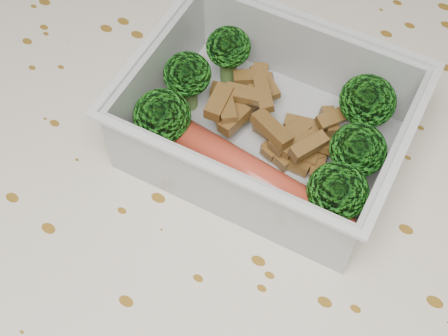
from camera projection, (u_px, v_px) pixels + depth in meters
The scene contains 6 objects.
dining_table at pixel (225, 246), 0.46m from camera, with size 1.40×0.90×0.75m.
tablecloth at pixel (225, 214), 0.42m from camera, with size 1.46×0.96×0.19m.
lunch_container at pixel (267, 127), 0.38m from camera, with size 0.17×0.14×0.06m.
broccoli_florets at pixel (278, 119), 0.37m from camera, with size 0.15×0.11×0.04m.
meat_pile at pixel (270, 117), 0.39m from camera, with size 0.10×0.06×0.03m.
sausage at pixel (246, 173), 0.37m from camera, with size 0.14×0.03×0.02m.
Camera 1 is at (0.10, -0.17, 1.09)m, focal length 50.00 mm.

